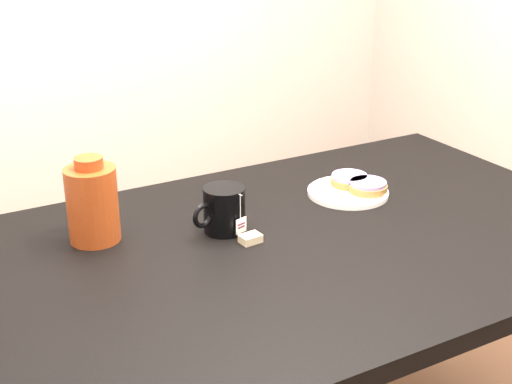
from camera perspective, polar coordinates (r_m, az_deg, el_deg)
table at (r=1.61m, az=4.28°, el=-6.14°), size 1.40×0.90×0.75m
plate at (r=1.79m, az=7.36°, el=0.03°), size 0.20×0.20×0.01m
bagel_back at (r=1.82m, az=7.48°, el=0.98°), size 0.10×0.10×0.03m
bagel_front at (r=1.79m, az=8.95°, el=0.44°), size 0.13×0.13×0.03m
mug at (r=1.57m, az=-2.61°, el=-1.40°), size 0.15×0.12×0.10m
teabag_pouch at (r=1.53m, az=-0.44°, el=-3.75°), size 0.05×0.04×0.02m
bagel_package at (r=1.55m, az=-12.96°, el=-0.86°), size 0.14×0.14×0.19m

